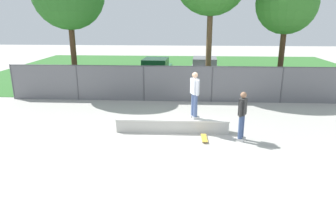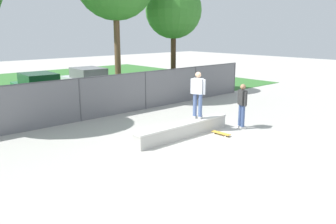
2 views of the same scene
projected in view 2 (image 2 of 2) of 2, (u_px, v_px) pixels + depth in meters
ground_plane at (204, 142)px, 12.23m from camera, size 80.00×80.00×0.00m
grass_strip at (33, 88)px, 23.76m from camera, size 30.09×20.00×0.02m
concrete_ledge at (183, 130)px, 12.83m from camera, size 4.41×0.50×0.54m
skateboarder at (198, 93)px, 13.16m from camera, size 0.39×0.56×1.82m
skateboard at (221, 133)px, 13.08m from camera, size 0.22×0.81×0.09m
chainlink_fence at (115, 93)px, 16.07m from camera, size 18.16×0.07×1.91m
tree_mid at (173, 11)px, 20.80m from camera, size 3.41×3.41×6.80m
car_green at (39, 88)px, 18.66m from camera, size 2.21×4.30×1.66m
car_silver at (88, 81)px, 21.32m from camera, size 2.21×4.30×1.66m
bystander at (242, 104)px, 13.77m from camera, size 0.40×0.55×1.82m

